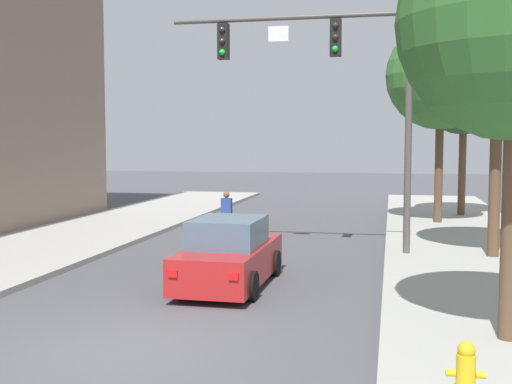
{
  "coord_description": "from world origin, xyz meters",
  "views": [
    {
      "loc": [
        4.14,
        -9.35,
        3.34
      ],
      "look_at": [
        0.59,
        7.33,
        2.0
      ],
      "focal_mm": 44.75,
      "sensor_mm": 36.0,
      "label": 1
    }
  ],
  "objects_px": {
    "fire_hydrant": "(466,370)",
    "pedestrian_crossing_road": "(227,212)",
    "car_lead_red": "(229,255)",
    "street_tree_second": "(499,41)",
    "street_tree_third": "(441,76)",
    "street_tree_farthest": "(464,89)",
    "traffic_signal_mast": "(338,72)"
  },
  "relations": [
    {
      "from": "traffic_signal_mast",
      "to": "street_tree_third",
      "type": "bearing_deg",
      "value": 65.74
    },
    {
      "from": "street_tree_third",
      "to": "street_tree_farthest",
      "type": "xyz_separation_m",
      "value": [
        1.18,
        2.89,
        -0.31
      ]
    },
    {
      "from": "street_tree_second",
      "to": "street_tree_third",
      "type": "xyz_separation_m",
      "value": [
        -0.98,
        7.56,
        -0.16
      ]
    },
    {
      "from": "pedestrian_crossing_road",
      "to": "street_tree_second",
      "type": "height_order",
      "value": "street_tree_second"
    },
    {
      "from": "pedestrian_crossing_road",
      "to": "car_lead_red",
      "type": "bearing_deg",
      "value": -74.81
    },
    {
      "from": "traffic_signal_mast",
      "to": "fire_hydrant",
      "type": "distance_m",
      "value": 11.88
    },
    {
      "from": "car_lead_red",
      "to": "pedestrian_crossing_road",
      "type": "height_order",
      "value": "pedestrian_crossing_road"
    },
    {
      "from": "car_lead_red",
      "to": "street_tree_third",
      "type": "relative_size",
      "value": 0.54
    },
    {
      "from": "traffic_signal_mast",
      "to": "car_lead_red",
      "type": "bearing_deg",
      "value": -114.75
    },
    {
      "from": "car_lead_red",
      "to": "fire_hydrant",
      "type": "distance_m",
      "value": 7.58
    },
    {
      "from": "pedestrian_crossing_road",
      "to": "street_tree_third",
      "type": "height_order",
      "value": "street_tree_third"
    },
    {
      "from": "pedestrian_crossing_road",
      "to": "street_tree_second",
      "type": "relative_size",
      "value": 0.2
    },
    {
      "from": "street_tree_second",
      "to": "pedestrian_crossing_road",
      "type": "bearing_deg",
      "value": 163.16
    },
    {
      "from": "street_tree_second",
      "to": "fire_hydrant",
      "type": "bearing_deg",
      "value": -100.07
    },
    {
      "from": "pedestrian_crossing_road",
      "to": "fire_hydrant",
      "type": "height_order",
      "value": "pedestrian_crossing_road"
    },
    {
      "from": "street_tree_third",
      "to": "pedestrian_crossing_road",
      "type": "bearing_deg",
      "value": -145.73
    },
    {
      "from": "traffic_signal_mast",
      "to": "pedestrian_crossing_road",
      "type": "distance_m",
      "value": 6.48
    },
    {
      "from": "pedestrian_crossing_road",
      "to": "fire_hydrant",
      "type": "relative_size",
      "value": 2.28
    },
    {
      "from": "car_lead_red",
      "to": "street_tree_second",
      "type": "bearing_deg",
      "value": 34.81
    },
    {
      "from": "street_tree_farthest",
      "to": "pedestrian_crossing_road",
      "type": "bearing_deg",
      "value": -137.26
    },
    {
      "from": "fire_hydrant",
      "to": "pedestrian_crossing_road",
      "type": "bearing_deg",
      "value": 116.47
    },
    {
      "from": "car_lead_red",
      "to": "street_tree_farthest",
      "type": "bearing_deg",
      "value": 65.96
    },
    {
      "from": "traffic_signal_mast",
      "to": "street_tree_second",
      "type": "relative_size",
      "value": 0.93
    },
    {
      "from": "fire_hydrant",
      "to": "street_tree_third",
      "type": "height_order",
      "value": "street_tree_third"
    },
    {
      "from": "street_tree_third",
      "to": "street_tree_farthest",
      "type": "distance_m",
      "value": 3.13
    },
    {
      "from": "street_tree_second",
      "to": "street_tree_third",
      "type": "relative_size",
      "value": 1.01
    },
    {
      "from": "car_lead_red",
      "to": "street_tree_second",
      "type": "distance_m",
      "value": 9.52
    },
    {
      "from": "pedestrian_crossing_road",
      "to": "street_tree_third",
      "type": "relative_size",
      "value": 0.21
    },
    {
      "from": "pedestrian_crossing_road",
      "to": "fire_hydrant",
      "type": "xyz_separation_m",
      "value": [
        6.5,
        -13.05,
        -0.41
      ]
    },
    {
      "from": "traffic_signal_mast",
      "to": "pedestrian_crossing_road",
      "type": "xyz_separation_m",
      "value": [
        -3.99,
        2.5,
        -4.45
      ]
    },
    {
      "from": "fire_hydrant",
      "to": "street_tree_third",
      "type": "relative_size",
      "value": 0.09
    },
    {
      "from": "fire_hydrant",
      "to": "street_tree_third",
      "type": "distance_m",
      "value": 18.9
    }
  ]
}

